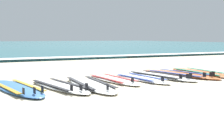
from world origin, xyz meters
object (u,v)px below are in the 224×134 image
at_px(surfboard_5, 159,76).
at_px(surfboard_4, 140,78).
at_px(surfboard_7, 202,73).
at_px(surfboard_0, 17,88).
at_px(surfboard_3, 113,79).
at_px(surfboard_2, 90,84).
at_px(surfboard_1, 59,86).
at_px(surfboard_6, 179,74).

bearing_deg(surfboard_5, surfboard_4, -162.19).
distance_m(surfboard_4, surfboard_7, 2.16).
height_order(surfboard_0, surfboard_3, same).
relative_size(surfboard_2, surfboard_3, 1.19).
relative_size(surfboard_1, surfboard_4, 1.13).
xyz_separation_m(surfboard_1, surfboard_3, (1.38, 0.33, -0.00)).
bearing_deg(surfboard_4, surfboard_3, 167.86).
relative_size(surfboard_5, surfboard_7, 0.96).
xyz_separation_m(surfboard_2, surfboard_7, (3.55, 0.50, -0.00)).
distance_m(surfboard_1, surfboard_6, 3.46).
bearing_deg(surfboard_0, surfboard_3, 5.71).
bearing_deg(surfboard_7, surfboard_6, 177.92).
relative_size(surfboard_1, surfboard_2, 0.92).
bearing_deg(surfboard_5, surfboard_1, -171.49).
distance_m(surfboard_4, surfboard_5, 0.73).
bearing_deg(surfboard_3, surfboard_0, -174.29).
relative_size(surfboard_3, surfboard_7, 0.82).
relative_size(surfboard_0, surfboard_2, 0.98).
bearing_deg(surfboard_5, surfboard_3, -176.76).
height_order(surfboard_2, surfboard_6, same).
bearing_deg(surfboard_6, surfboard_7, -2.08).
bearing_deg(surfboard_7, surfboard_3, -177.89).
relative_size(surfboard_1, surfboard_5, 0.94).
xyz_separation_m(surfboard_2, surfboard_4, (1.40, 0.25, 0.00)).
height_order(surfboard_1, surfboard_6, same).
relative_size(surfboard_2, surfboard_5, 1.02).
relative_size(surfboard_3, surfboard_6, 0.81).
bearing_deg(surfboard_6, surfboard_0, -175.27).
distance_m(surfboard_2, surfboard_3, 0.83).
height_order(surfboard_2, surfboard_5, same).
bearing_deg(surfboard_4, surfboard_1, -174.76).
bearing_deg(surfboard_4, surfboard_5, 17.81).
height_order(surfboard_6, surfboard_7, same).
height_order(surfboard_1, surfboard_5, same).
distance_m(surfboard_3, surfboard_5, 1.37).
height_order(surfboard_1, surfboard_3, same).
bearing_deg(surfboard_1, surfboard_7, 5.94).
bearing_deg(surfboard_2, surfboard_6, 10.75).
bearing_deg(surfboard_3, surfboard_7, 2.11).
relative_size(surfboard_1, surfboard_6, 0.89).
distance_m(surfboard_1, surfboard_5, 2.78).
bearing_deg(surfboard_5, surfboard_7, 1.05).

